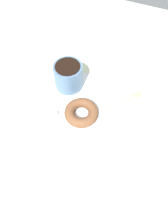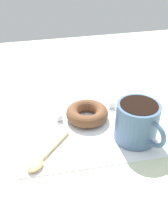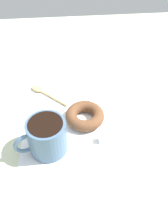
{
  "view_description": "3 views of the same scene",
  "coord_description": "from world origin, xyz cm",
  "px_view_note": "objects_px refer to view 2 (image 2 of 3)",
  "views": [
    {
      "loc": [
        30.97,
        13.05,
        54.2
      ],
      "look_at": [
        0.8,
        0.77,
        2.3
      ],
      "focal_mm": 35.0,
      "sensor_mm": 36.0,
      "label": 1
    },
    {
      "loc": [
        -44.36,
        12.13,
        34.49
      ],
      "look_at": [
        0.8,
        0.77,
        2.3
      ],
      "focal_mm": 40.0,
      "sensor_mm": 36.0,
      "label": 2
    },
    {
      "loc": [
        -3.31,
        -42.78,
        46.81
      ],
      "look_at": [
        0.8,
        0.77,
        2.3
      ],
      "focal_mm": 40.0,
      "sensor_mm": 36.0,
      "label": 3
    }
  ],
  "objects_px": {
    "donut": "(89,113)",
    "sugar_cube_extra": "(59,117)",
    "sugar_cube": "(111,104)",
    "spoon": "(41,160)",
    "coffee_cup": "(137,122)"
  },
  "relations": [
    {
      "from": "sugar_cube_extra",
      "to": "spoon",
      "type": "bearing_deg",
      "value": 156.12
    },
    {
      "from": "spoon",
      "to": "donut",
      "type": "bearing_deg",
      "value": -47.48
    },
    {
      "from": "donut",
      "to": "sugar_cube_extra",
      "type": "bearing_deg",
      "value": 80.12
    },
    {
      "from": "sugar_cube",
      "to": "sugar_cube_extra",
      "type": "relative_size",
      "value": 1.13
    },
    {
      "from": "spoon",
      "to": "sugar_cube",
      "type": "distance_m",
      "value": 0.24
    },
    {
      "from": "coffee_cup",
      "to": "sugar_cube",
      "type": "height_order",
      "value": "coffee_cup"
    },
    {
      "from": "sugar_cube",
      "to": "sugar_cube_extra",
      "type": "xyz_separation_m",
      "value": [
        -0.02,
        0.13,
        -0.0
      ]
    },
    {
      "from": "donut",
      "to": "sugar_cube_extra",
      "type": "height_order",
      "value": "donut"
    },
    {
      "from": "donut",
      "to": "coffee_cup",
      "type": "bearing_deg",
      "value": -140.47
    },
    {
      "from": "coffee_cup",
      "to": "sugar_cube",
      "type": "distance_m",
      "value": 0.13
    },
    {
      "from": "sugar_cube_extra",
      "to": "coffee_cup",
      "type": "bearing_deg",
      "value": -125.93
    },
    {
      "from": "sugar_cube",
      "to": "donut",
      "type": "bearing_deg",
      "value": 116.56
    },
    {
      "from": "donut",
      "to": "sugar_cube",
      "type": "relative_size",
      "value": 6.05
    },
    {
      "from": "coffee_cup",
      "to": "sugar_cube_extra",
      "type": "relative_size",
      "value": 8.05
    },
    {
      "from": "coffee_cup",
      "to": "donut",
      "type": "height_order",
      "value": "coffee_cup"
    }
  ]
}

